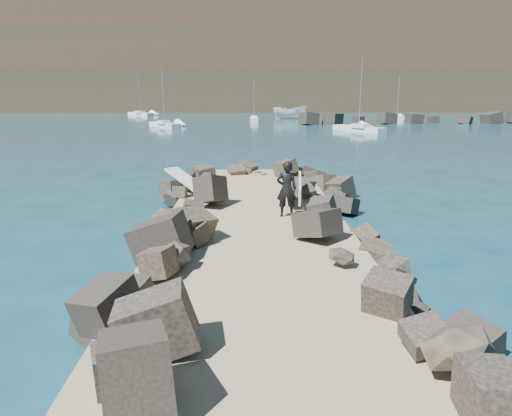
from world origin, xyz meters
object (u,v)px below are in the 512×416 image
object	(u,v)px
surfboard_resting	(185,182)
sailboat_c	(359,129)
boat_imported	(290,112)
surfer_with_board	(288,189)

from	to	relation	value
surfboard_resting	sailboat_c	world-z (taller)	sailboat_c
surfboard_resting	sailboat_c	bearing A→B (deg)	29.90
boat_imported	sailboat_c	distance (m)	26.42
surfboard_resting	surfer_with_board	size ratio (longest dim) A/B	1.12
surfboard_resting	surfer_with_board	world-z (taller)	surfer_with_board
surfboard_resting	boat_imported	xyz separation A→B (m)	(10.29, 61.91, 0.08)
surfboard_resting	boat_imported	bearing A→B (deg)	44.68
surfboard_resting	sailboat_c	size ratio (longest dim) A/B	0.30
surfboard_resting	surfer_with_board	xyz separation A→B (m)	(4.05, -4.01, 0.52)
surfer_with_board	sailboat_c	world-z (taller)	sailboat_c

